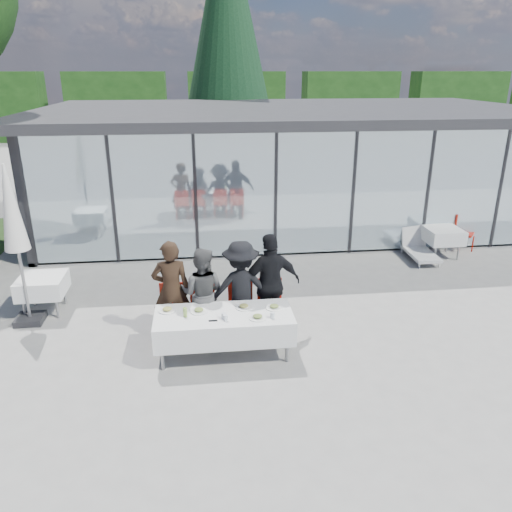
# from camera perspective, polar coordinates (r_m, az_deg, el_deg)

# --- Properties ---
(ground) EXTENTS (90.00, 90.00, 0.00)m
(ground) POSITION_cam_1_polar(r_m,az_deg,el_deg) (9.00, -0.47, -9.36)
(ground) COLOR gray
(ground) RESTS_ON ground
(pavilion) EXTENTS (14.80, 8.80, 3.44)m
(pavilion) POSITION_cam_1_polar(r_m,az_deg,el_deg) (16.35, 3.46, 12.24)
(pavilion) COLOR gray
(pavilion) RESTS_ON ground
(treeline) EXTENTS (62.50, 2.00, 4.40)m
(treeline) POSITION_cam_1_polar(r_m,az_deg,el_deg) (35.85, -8.92, 16.61)
(treeline) COLOR #143410
(treeline) RESTS_ON ground
(dining_table) EXTENTS (2.26, 0.96, 0.75)m
(dining_table) POSITION_cam_1_polar(r_m,az_deg,el_deg) (8.30, -3.68, -7.92)
(dining_table) COLOR white
(dining_table) RESTS_ON ground
(diner_a) EXTENTS (0.69, 0.69, 1.80)m
(diner_a) POSITION_cam_1_polar(r_m,az_deg,el_deg) (8.78, -9.64, -3.87)
(diner_a) COLOR black
(diner_a) RESTS_ON ground
(diner_chair_a) EXTENTS (0.44, 0.44, 0.97)m
(diner_chair_a) POSITION_cam_1_polar(r_m,az_deg,el_deg) (8.98, -9.49, -5.88)
(diner_chair_a) COLOR #B91C0C
(diner_chair_a) RESTS_ON ground
(diner_b) EXTENTS (0.99, 0.99, 1.65)m
(diner_b) POSITION_cam_1_polar(r_m,az_deg,el_deg) (8.80, -6.16, -4.20)
(diner_b) COLOR #535353
(diner_b) RESTS_ON ground
(diner_chair_b) EXTENTS (0.44, 0.44, 0.97)m
(diner_chair_b) POSITION_cam_1_polar(r_m,az_deg,el_deg) (8.96, -6.10, -5.75)
(diner_chair_b) COLOR #B91C0C
(diner_chair_b) RESTS_ON ground
(diner_c) EXTENTS (1.13, 1.13, 1.75)m
(diner_c) POSITION_cam_1_polar(r_m,az_deg,el_deg) (8.81, -1.73, -3.72)
(diner_c) COLOR black
(diner_c) RESTS_ON ground
(diner_chair_c) EXTENTS (0.44, 0.44, 0.97)m
(diner_chair_c) POSITION_cam_1_polar(r_m,az_deg,el_deg) (8.99, -1.73, -5.55)
(diner_chair_c) COLOR #B91C0C
(diner_chair_c) RESTS_ON ground
(diner_d) EXTENTS (1.28, 1.28, 1.86)m
(diner_d) POSITION_cam_1_polar(r_m,az_deg,el_deg) (8.84, 1.70, -3.22)
(diner_d) COLOR black
(diner_d) RESTS_ON ground
(diner_chair_d) EXTENTS (0.44, 0.44, 0.97)m
(diner_chair_d) POSITION_cam_1_polar(r_m,az_deg,el_deg) (9.04, 1.63, -5.38)
(diner_chair_d) COLOR #B91C0C
(diner_chair_d) RESTS_ON ground
(plate_a) EXTENTS (0.28, 0.28, 0.07)m
(plate_a) POSITION_cam_1_polar(r_m,az_deg,el_deg) (8.39, -10.11, -6.07)
(plate_a) COLOR white
(plate_a) RESTS_ON dining_table
(plate_b) EXTENTS (0.28, 0.28, 0.07)m
(plate_b) POSITION_cam_1_polar(r_m,az_deg,el_deg) (8.29, -6.55, -6.21)
(plate_b) COLOR white
(plate_b) RESTS_ON dining_table
(plate_c) EXTENTS (0.28, 0.28, 0.07)m
(plate_c) POSITION_cam_1_polar(r_m,az_deg,el_deg) (8.37, -1.40, -5.81)
(plate_c) COLOR white
(plate_c) RESTS_ON dining_table
(plate_d) EXTENTS (0.28, 0.28, 0.07)m
(plate_d) POSITION_cam_1_polar(r_m,az_deg,el_deg) (8.36, 2.09, -5.84)
(plate_d) COLOR white
(plate_d) RESTS_ON dining_table
(plate_extra) EXTENTS (0.28, 0.28, 0.07)m
(plate_extra) POSITION_cam_1_polar(r_m,az_deg,el_deg) (8.03, 0.19, -6.99)
(plate_extra) COLOR white
(plate_extra) RESTS_ON dining_table
(juice_bottle) EXTENTS (0.06, 0.06, 0.16)m
(juice_bottle) POSITION_cam_1_polar(r_m,az_deg,el_deg) (8.14, -8.11, -6.39)
(juice_bottle) COLOR #85A946
(juice_bottle) RESTS_ON dining_table
(drinking_glasses) EXTENTS (0.85, 0.14, 0.10)m
(drinking_glasses) POSITION_cam_1_polar(r_m,az_deg,el_deg) (8.00, -1.78, -6.91)
(drinking_glasses) COLOR silver
(drinking_glasses) RESTS_ON dining_table
(folded_eyeglasses) EXTENTS (0.14, 0.03, 0.01)m
(folded_eyeglasses) POSITION_cam_1_polar(r_m,az_deg,el_deg) (7.99, -4.93, -7.37)
(folded_eyeglasses) COLOR black
(folded_eyeglasses) RESTS_ON dining_table
(spare_table_left) EXTENTS (0.86, 0.86, 0.74)m
(spare_table_left) POSITION_cam_1_polar(r_m,az_deg,el_deg) (10.55, -23.22, -3.13)
(spare_table_left) COLOR white
(spare_table_left) RESTS_ON ground
(spare_table_right) EXTENTS (0.86, 0.86, 0.74)m
(spare_table_right) POSITION_cam_1_polar(r_m,az_deg,el_deg) (13.48, 20.58, 2.21)
(spare_table_right) COLOR white
(spare_table_right) RESTS_ON ground
(spare_chair_a) EXTENTS (0.62, 0.62, 0.97)m
(spare_chair_a) POSITION_cam_1_polar(r_m,az_deg,el_deg) (14.20, 22.38, 2.79)
(spare_chair_a) COLOR #B91C0C
(spare_chair_a) RESTS_ON ground
(spare_chair_b) EXTENTS (0.55, 0.55, 0.97)m
(spare_chair_b) POSITION_cam_1_polar(r_m,az_deg,el_deg) (14.70, 23.66, 3.18)
(spare_chair_b) COLOR #B91C0C
(spare_chair_b) RESTS_ON ground
(market_umbrella) EXTENTS (0.50, 0.50, 3.00)m
(market_umbrella) POSITION_cam_1_polar(r_m,az_deg,el_deg) (9.76, -26.03, 3.73)
(market_umbrella) COLOR black
(market_umbrella) RESTS_ON ground
(lounger) EXTENTS (0.65, 1.35, 0.72)m
(lounger) POSITION_cam_1_polar(r_m,az_deg,el_deg) (13.27, 18.05, 0.88)
(lounger) COLOR silver
(lounger) RESTS_ON ground
(conifer_tree) EXTENTS (4.00, 4.00, 10.50)m
(conifer_tree) POSITION_cam_1_polar(r_m,az_deg,el_deg) (20.86, -3.31, 24.60)
(conifer_tree) COLOR #382316
(conifer_tree) RESTS_ON ground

